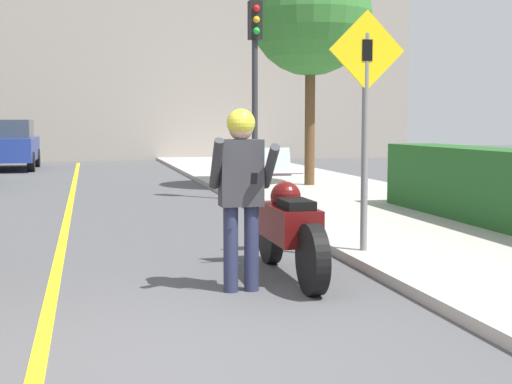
{
  "coord_description": "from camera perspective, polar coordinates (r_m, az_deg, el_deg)",
  "views": [
    {
      "loc": [
        -0.25,
        -4.75,
        1.6
      ],
      "look_at": [
        1.45,
        2.43,
        0.88
      ],
      "focal_mm": 50.0,
      "sensor_mm": 36.0,
      "label": 1
    }
  ],
  "objects": [
    {
      "name": "street_tree",
      "position": [
        17.17,
        4.39,
        13.97
      ],
      "size": [
        2.87,
        2.87,
        5.44
      ],
      "color": "brown",
      "rests_on": "sidewalk_curb"
    },
    {
      "name": "ground_plane",
      "position": [
        5.02,
        -10.07,
        -13.09
      ],
      "size": [
        80.0,
        80.0,
        0.0
      ],
      "primitive_type": "plane",
      "color": "#4C4C4F"
    },
    {
      "name": "sidewalk_curb",
      "position": [
        10.22,
        16.49,
        -3.32
      ],
      "size": [
        4.4,
        44.0,
        0.11
      ],
      "color": "#ADA89E",
      "rests_on": "ground"
    },
    {
      "name": "person_biker",
      "position": [
        6.66,
        -1.19,
        0.94
      ],
      "size": [
        0.59,
        0.47,
        1.73
      ],
      "color": "#282D4C",
      "rests_on": "ground"
    },
    {
      "name": "motorcycle",
      "position": [
        7.35,
        2.66,
        -2.87
      ],
      "size": [
        0.62,
        2.23,
        1.32
      ],
      "color": "black",
      "rests_on": "ground"
    },
    {
      "name": "road_center_line",
      "position": [
        10.87,
        -15.06,
        -3.03
      ],
      "size": [
        0.12,
        36.0,
        0.01
      ],
      "color": "yellow",
      "rests_on": "ground"
    },
    {
      "name": "parked_car_blue",
      "position": [
        25.46,
        -19.24,
        3.62
      ],
      "size": [
        1.88,
        4.2,
        1.68
      ],
      "color": "black",
      "rests_on": "ground"
    },
    {
      "name": "building_backdrop",
      "position": [
        30.86,
        -13.04,
        10.37
      ],
      "size": [
        28.0,
        1.2,
        8.47
      ],
      "color": "gray",
      "rests_on": "ground"
    },
    {
      "name": "traffic_light",
      "position": [
        14.52,
        -0.08,
        10.38
      ],
      "size": [
        0.26,
        0.3,
        3.89
      ],
      "color": "#2D2D30",
      "rests_on": "sidewalk_curb"
    },
    {
      "name": "hedge_row",
      "position": [
        10.97,
        18.95,
        0.38
      ],
      "size": [
        0.9,
        5.98,
        1.1
      ],
      "color": "#235623",
      "rests_on": "sidewalk_curb"
    },
    {
      "name": "crossing_sign",
      "position": [
        8.3,
        8.77,
        6.7
      ],
      "size": [
        0.91,
        0.08,
        2.75
      ],
      "color": "slate",
      "rests_on": "sidewalk_curb"
    }
  ]
}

